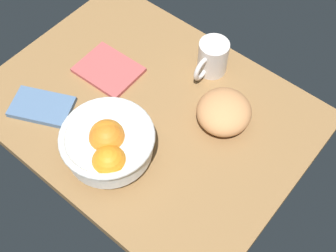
% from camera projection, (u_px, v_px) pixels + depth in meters
% --- Properties ---
extents(ground_plane, '(0.79, 0.60, 0.03)m').
position_uv_depth(ground_plane, '(148.00, 111.00, 1.12)').
color(ground_plane, olive).
extents(fruit_bowl, '(0.21, 0.21, 0.11)m').
position_uv_depth(fruit_bowl, '(108.00, 143.00, 0.97)').
color(fruit_bowl, white).
rests_on(fruit_bowl, ground).
extents(bread_loaf, '(0.17, 0.17, 0.08)m').
position_uv_depth(bread_loaf, '(224.00, 112.00, 1.05)').
color(bread_loaf, tan).
rests_on(bread_loaf, ground).
extents(napkin_folded, '(0.16, 0.13, 0.01)m').
position_uv_depth(napkin_folded, '(109.00, 70.00, 1.16)').
color(napkin_folded, '#B34E4C').
rests_on(napkin_folded, ground).
extents(napkin_spare, '(0.18, 0.15, 0.01)m').
position_uv_depth(napkin_spare, '(42.00, 107.00, 1.10)').
color(napkin_spare, slate).
rests_on(napkin_spare, ground).
extents(mug, '(0.08, 0.12, 0.09)m').
position_uv_depth(mug, '(212.00, 58.00, 1.13)').
color(mug, silver).
rests_on(mug, ground).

